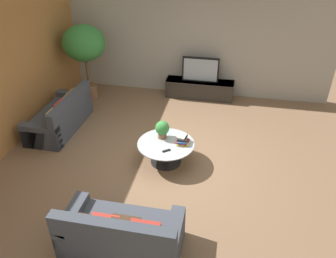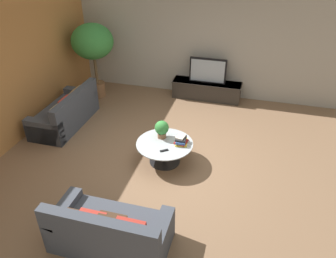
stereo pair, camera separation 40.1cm
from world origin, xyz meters
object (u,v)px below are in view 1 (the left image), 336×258
(couch_near_entry, at_px, (121,235))
(potted_palm_tall, at_px, (84,46))
(television, at_px, (201,70))
(media_console, at_px, (199,89))
(couch_by_wall, at_px, (61,117))
(potted_plant_tabletop, at_px, (162,129))
(coffee_table, at_px, (166,149))

(couch_near_entry, relative_size, potted_palm_tall, 0.86)
(television, bearing_deg, media_console, 90.00)
(couch_near_entry, bearing_deg, couch_by_wall, -50.65)
(media_console, xyz_separation_m, potted_plant_tabletop, (-0.41, -2.84, 0.40))
(coffee_table, distance_m, potted_palm_tall, 3.69)
(media_console, distance_m, couch_by_wall, 3.67)
(potted_palm_tall, xyz_separation_m, potted_plant_tabletop, (2.47, -2.20, -0.80))
(media_console, height_order, couch_by_wall, couch_by_wall)
(media_console, relative_size, potted_palm_tall, 0.93)
(television, bearing_deg, coffee_table, -95.75)
(coffee_table, relative_size, couch_by_wall, 0.60)
(couch_by_wall, xyz_separation_m, couch_near_entry, (2.40, -2.93, 0.00))
(couch_near_entry, distance_m, potted_palm_tall, 5.24)
(couch_near_entry, bearing_deg, television, -95.55)
(coffee_table, xyz_separation_m, couch_near_entry, (-0.20, -2.15, -0.01))
(media_console, distance_m, coffee_table, 3.04)
(couch_by_wall, distance_m, potted_palm_tall, 1.97)
(television, xyz_separation_m, potted_palm_tall, (-2.88, -0.64, 0.65))
(television, distance_m, couch_by_wall, 3.70)
(television, bearing_deg, potted_plant_tabletop, -98.29)
(television, xyz_separation_m, couch_near_entry, (-0.50, -5.17, -0.49))
(couch_by_wall, bearing_deg, television, 127.70)
(media_console, height_order, potted_palm_tall, potted_palm_tall)
(couch_near_entry, height_order, potted_plant_tabletop, couch_near_entry)
(potted_plant_tabletop, bearing_deg, television, 81.71)
(coffee_table, distance_m, couch_near_entry, 2.16)
(couch_by_wall, bearing_deg, media_console, 127.72)
(television, height_order, couch_by_wall, television)
(couch_near_entry, bearing_deg, potted_palm_tall, -62.29)
(coffee_table, xyz_separation_m, couch_by_wall, (-2.60, 0.78, -0.02))
(coffee_table, relative_size, potted_plant_tabletop, 3.05)
(couch_by_wall, bearing_deg, couch_near_entry, 39.35)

